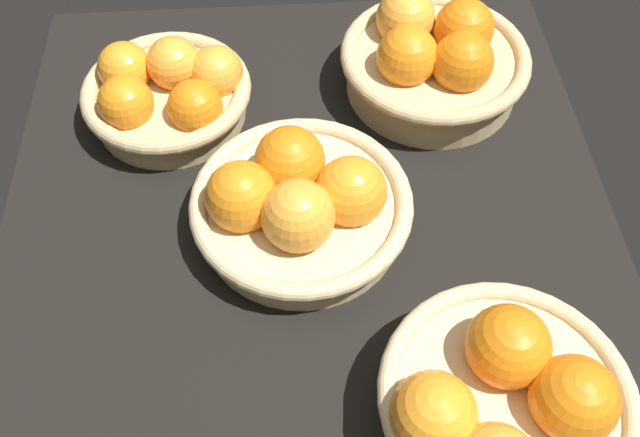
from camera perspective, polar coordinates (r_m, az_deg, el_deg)
The scene contains 5 objects.
market_tray at distance 80.65cm, azimuth -0.82°, elevation -1.70°, with size 84.00×72.00×3.00cm, color black.
basket_near_right at distance 93.04cm, azimuth 9.43°, elevation 12.94°, with size 24.74×24.74×11.54cm.
basket_center at distance 76.70cm, azimuth -1.74°, elevation 1.33°, with size 25.20×25.20×10.79cm.
basket_near_left at distance 66.43cm, azimuth 14.96°, elevation -14.82°, with size 23.66×23.66×12.28cm.
basket_far_right at distance 90.58cm, azimuth -12.54°, elevation 10.22°, with size 21.59×21.59×10.01cm.
Camera 1 is at (-45.09, 1.82, 68.35)cm, focal length 38.50 mm.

